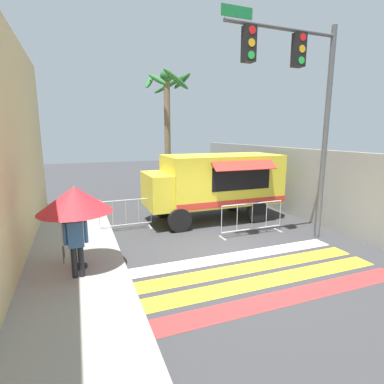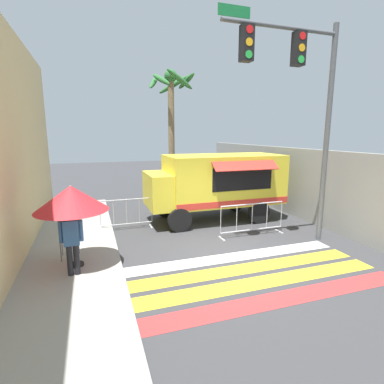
# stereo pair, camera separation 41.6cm
# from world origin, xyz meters

# --- Properties ---
(ground_plane) EXTENTS (60.00, 60.00, 0.00)m
(ground_plane) POSITION_xyz_m (0.00, 0.00, 0.00)
(ground_plane) COLOR #38383A
(sidewalk_left) EXTENTS (4.40, 16.00, 0.14)m
(sidewalk_left) POSITION_xyz_m (-5.18, 0.00, 0.07)
(sidewalk_left) COLOR #99968E
(sidewalk_left) RESTS_ON ground_plane
(concrete_wall_right) EXTENTS (0.20, 16.00, 2.82)m
(concrete_wall_right) POSITION_xyz_m (4.47, 3.00, 1.41)
(concrete_wall_right) COLOR gray
(concrete_wall_right) RESTS_ON ground_plane
(crosswalk_painted) EXTENTS (6.40, 2.84, 0.01)m
(crosswalk_painted) POSITION_xyz_m (0.00, -1.39, 0.00)
(crosswalk_painted) COLOR red
(crosswalk_painted) RESTS_ON ground_plane
(food_truck) EXTENTS (5.31, 2.63, 2.59)m
(food_truck) POSITION_xyz_m (0.97, 3.37, 1.56)
(food_truck) COLOR yellow
(food_truck) RESTS_ON ground_plane
(traffic_signal_pole) EXTENTS (3.80, 0.29, 6.59)m
(traffic_signal_pole) POSITION_xyz_m (2.21, 0.17, 4.72)
(traffic_signal_pole) COLOR #515456
(traffic_signal_pole) RESTS_ON ground_plane
(patio_umbrella) EXTENTS (1.75, 1.75, 2.05)m
(patio_umbrella) POSITION_xyz_m (-4.07, 0.27, 1.87)
(patio_umbrella) COLOR black
(patio_umbrella) RESTS_ON sidewalk_left
(folding_chair) EXTENTS (0.45, 0.45, 0.97)m
(folding_chair) POSITION_xyz_m (-4.24, 0.96, 0.73)
(folding_chair) COLOR #4C4C51
(folding_chair) RESTS_ON sidewalk_left
(vendor_person) EXTENTS (0.53, 0.21, 1.57)m
(vendor_person) POSITION_xyz_m (-4.10, -0.23, 1.02)
(vendor_person) COLOR black
(vendor_person) RESTS_ON sidewalk_left
(barricade_front) EXTENTS (2.33, 0.44, 1.12)m
(barricade_front) POSITION_xyz_m (1.46, 1.20, 0.56)
(barricade_front) COLOR #B7BABF
(barricade_front) RESTS_ON ground_plane
(barricade_side) EXTENTS (1.85, 0.44, 1.12)m
(barricade_side) POSITION_xyz_m (-2.46, 3.24, 0.55)
(barricade_side) COLOR #B7BABF
(barricade_side) RESTS_ON ground_plane
(palm_tree) EXTENTS (2.35, 2.32, 6.36)m
(palm_tree) POSITION_xyz_m (0.28, 7.05, 4.61)
(palm_tree) COLOR #7A664C
(palm_tree) RESTS_ON ground_plane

